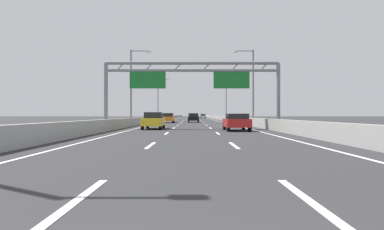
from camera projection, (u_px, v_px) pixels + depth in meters
The scene contains 52 objects.
ground_plane at pixel (192, 119), 101.64m from camera, with size 260.00×260.00×0.00m, color #2D2D30.
lane_dash_left_0 at pixel (78, 200), 5.14m from camera, with size 0.16×3.00×0.01m, color white.
lane_dash_left_1 at pixel (150, 145), 14.14m from camera, with size 0.16×3.00×0.01m, color white.
lane_dash_left_2 at pixel (166, 133), 23.14m from camera, with size 0.16×3.00×0.01m, color white.
lane_dash_left_3 at pixel (173, 128), 32.14m from camera, with size 0.16×3.00×0.01m, color white.
lane_dash_left_4 at pixel (177, 125), 41.14m from camera, with size 0.16×3.00×0.01m, color white.
lane_dash_left_5 at pixel (180, 123), 50.14m from camera, with size 0.16×3.00×0.01m, color white.
lane_dash_left_6 at pixel (182, 122), 59.14m from camera, with size 0.16×3.00×0.01m, color white.
lane_dash_left_7 at pixel (183, 121), 68.14m from camera, with size 0.16×3.00×0.01m, color white.
lane_dash_left_8 at pixel (184, 120), 77.14m from camera, with size 0.16×3.00×0.01m, color white.
lane_dash_left_9 at pixel (185, 119), 86.14m from camera, with size 0.16×3.00×0.01m, color white.
lane_dash_left_10 at pixel (185, 119), 95.14m from camera, with size 0.16×3.00×0.01m, color white.
lane_dash_left_11 at pixel (186, 119), 104.14m from camera, with size 0.16×3.00×0.01m, color white.
lane_dash_left_12 at pixel (186, 118), 113.14m from camera, with size 0.16×3.00×0.01m, color white.
lane_dash_left_13 at pixel (187, 118), 122.14m from camera, with size 0.16×3.00×0.01m, color white.
lane_dash_left_14 at pixel (187, 118), 131.14m from camera, with size 0.16×3.00×0.01m, color white.
lane_dash_left_15 at pixel (187, 118), 140.14m from camera, with size 0.16×3.00×0.01m, color white.
lane_dash_left_16 at pixel (188, 117), 149.14m from camera, with size 0.16×3.00×0.01m, color white.
lane_dash_left_17 at pixel (188, 117), 158.14m from camera, with size 0.16×3.00×0.01m, color white.
lane_dash_right_0 at pixel (307, 200), 5.14m from camera, with size 0.16×3.00×0.01m, color white.
lane_dash_right_1 at pixel (234, 145), 14.14m from camera, with size 0.16×3.00×0.01m, color white.
lane_dash_right_2 at pixel (217, 133), 23.14m from camera, with size 0.16×3.00×0.01m, color white.
lane_dash_right_3 at pixel (210, 128), 32.14m from camera, with size 0.16×3.00×0.01m, color white.
lane_dash_right_4 at pixel (206, 125), 41.14m from camera, with size 0.16×3.00×0.01m, color white.
lane_dash_right_5 at pixel (203, 123), 50.14m from camera, with size 0.16×3.00×0.01m, color white.
lane_dash_right_6 at pixel (202, 122), 59.14m from camera, with size 0.16×3.00×0.01m, color white.
lane_dash_right_7 at pixel (200, 121), 68.14m from camera, with size 0.16×3.00×0.01m, color white.
lane_dash_right_8 at pixel (199, 120), 77.14m from camera, with size 0.16×3.00×0.01m, color white.
lane_dash_right_9 at pixel (198, 119), 86.14m from camera, with size 0.16×3.00×0.01m, color white.
lane_dash_right_10 at pixel (198, 119), 95.14m from camera, with size 0.16×3.00×0.01m, color white.
lane_dash_right_11 at pixel (197, 119), 104.14m from camera, with size 0.16×3.00×0.01m, color white.
lane_dash_right_12 at pixel (197, 118), 113.14m from camera, with size 0.16×3.00×0.01m, color white.
lane_dash_right_13 at pixel (196, 118), 122.14m from camera, with size 0.16×3.00×0.01m, color white.
lane_dash_right_14 at pixel (196, 118), 131.14m from camera, with size 0.16×3.00×0.01m, color white.
lane_dash_right_15 at pixel (196, 118), 140.14m from camera, with size 0.16×3.00×0.01m, color white.
lane_dash_right_16 at pixel (196, 117), 149.14m from camera, with size 0.16×3.00×0.01m, color white.
lane_dash_right_17 at pixel (195, 117), 158.14m from camera, with size 0.16×3.00×0.01m, color white.
edge_line_left at pixel (172, 119), 89.63m from camera, with size 0.16×176.00×0.01m, color white.
edge_line_right at pixel (211, 119), 89.65m from camera, with size 0.16×176.00×0.01m, color white.
barrier_left at pixel (171, 117), 111.63m from camera, with size 0.45×220.00×0.95m.
barrier_right at pixel (212, 117), 111.65m from camera, with size 0.45×220.00×0.95m.
sign_gantry at pixel (191, 78), 31.03m from camera, with size 16.68×0.36×6.36m.
streetlamp_left_mid at pixel (132, 82), 41.34m from camera, with size 2.58×0.28×9.50m.
streetlamp_right_mid at pixel (251, 82), 41.35m from camera, with size 2.58×0.28×9.50m.
streetlamp_left_far at pixel (159, 96), 74.05m from camera, with size 2.58×0.28×9.50m.
streetlamp_right_far at pixel (225, 96), 74.06m from camera, with size 2.58×0.28×9.50m.
yellow_car at pixel (153, 121), 30.17m from camera, with size 1.77×4.40×1.54m.
silver_car at pixel (203, 116), 113.13m from camera, with size 1.88×4.34×1.48m.
white_car at pixel (192, 116), 104.65m from camera, with size 1.84×4.34×1.49m.
black_car at pixel (193, 118), 55.69m from camera, with size 1.84×4.38×1.54m.
red_car at pixel (236, 122), 27.01m from camera, with size 1.88×4.13×1.41m.
orange_car at pixel (168, 118), 52.48m from camera, with size 1.86×4.47×1.55m.
Camera 1 is at (-0.01, -1.64, 1.34)m, focal length 30.74 mm.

